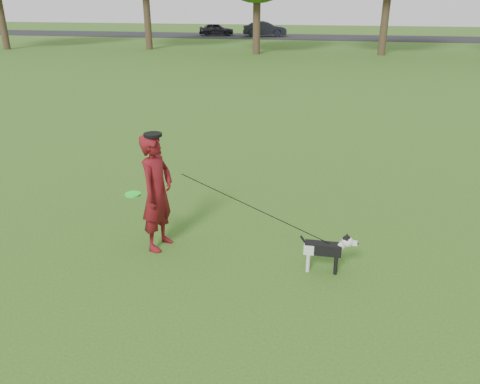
% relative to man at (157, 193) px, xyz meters
% --- Properties ---
extents(ground, '(120.00, 120.00, 0.00)m').
position_rel_man_xyz_m(ground, '(1.24, 0.05, -0.88)').
color(ground, '#285116').
rests_on(ground, ground).
extents(road, '(120.00, 7.00, 0.02)m').
position_rel_man_xyz_m(road, '(1.24, 40.05, -0.87)').
color(road, black).
rests_on(road, ground).
extents(man, '(0.52, 0.70, 1.75)m').
position_rel_man_xyz_m(man, '(0.00, 0.00, 0.00)').
color(man, '#5B0D10').
rests_on(man, ground).
extents(dog, '(0.78, 0.16, 0.59)m').
position_rel_man_xyz_m(dog, '(2.47, -0.23, -0.51)').
color(dog, black).
rests_on(dog, ground).
extents(car_left, '(3.52, 2.02, 1.13)m').
position_rel_man_xyz_m(car_left, '(-9.03, 40.05, -0.29)').
color(car_left, black).
rests_on(car_left, road).
extents(car_mid, '(4.24, 2.07, 1.34)m').
position_rel_man_xyz_m(car_mid, '(-4.35, 40.05, -0.19)').
color(car_mid, black).
rests_on(car_mid, road).
extents(man_held_items, '(3.05, 0.36, 1.36)m').
position_rel_man_xyz_m(man_held_items, '(1.48, -0.14, -0.06)').
color(man_held_items, '#1FF72D').
rests_on(man_held_items, ground).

